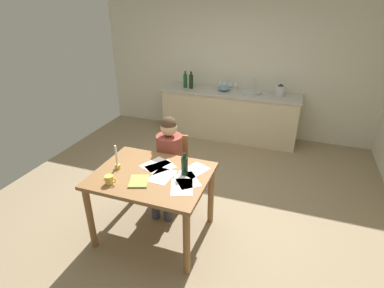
% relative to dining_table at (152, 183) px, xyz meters
% --- Properties ---
extents(ground_plane, '(5.20, 5.20, 0.04)m').
position_rel_dining_table_xyz_m(ground_plane, '(0.17, 0.65, -0.69)').
color(ground_plane, '#937F60').
extents(wall_back, '(5.20, 0.12, 2.60)m').
position_rel_dining_table_xyz_m(wall_back, '(0.17, 3.25, 0.63)').
color(wall_back, beige).
rests_on(wall_back, ground).
extents(kitchen_counter, '(2.52, 0.64, 0.90)m').
position_rel_dining_table_xyz_m(kitchen_counter, '(0.17, 2.89, -0.22)').
color(kitchen_counter, beige).
rests_on(kitchen_counter, ground).
extents(dining_table, '(1.20, 0.93, 0.79)m').
position_rel_dining_table_xyz_m(dining_table, '(0.00, 0.00, 0.00)').
color(dining_table, olive).
rests_on(dining_table, ground).
extents(chair_at_table, '(0.44, 0.44, 0.88)m').
position_rel_dining_table_xyz_m(chair_at_table, '(-0.07, 0.71, -0.18)').
color(chair_at_table, olive).
rests_on(chair_at_table, ground).
extents(person_seated, '(0.36, 0.61, 1.19)m').
position_rel_dining_table_xyz_m(person_seated, '(-0.06, 0.56, 0.00)').
color(person_seated, brown).
rests_on(person_seated, ground).
extents(coffee_mug, '(0.12, 0.08, 0.09)m').
position_rel_dining_table_xyz_m(coffee_mug, '(-0.31, -0.30, 0.16)').
color(coffee_mug, '#F2CC4C').
rests_on(coffee_mug, dining_table).
extents(candlestick, '(0.06, 0.06, 0.28)m').
position_rel_dining_table_xyz_m(candlestick, '(-0.39, -0.02, 0.20)').
color(candlestick, gold).
rests_on(candlestick, dining_table).
extents(book_magazine, '(0.25, 0.28, 0.02)m').
position_rel_dining_table_xyz_m(book_magazine, '(-0.05, -0.18, 0.13)').
color(book_magazine, '#95A148').
rests_on(book_magazine, dining_table).
extents(paper_letter, '(0.35, 0.36, 0.00)m').
position_rel_dining_table_xyz_m(paper_letter, '(0.39, 0.01, 0.12)').
color(paper_letter, white).
rests_on(paper_letter, dining_table).
extents(paper_bill, '(0.31, 0.36, 0.00)m').
position_rel_dining_table_xyz_m(paper_bill, '(0.40, 0.22, 0.12)').
color(paper_bill, white).
rests_on(paper_bill, dining_table).
extents(paper_envelope, '(0.31, 0.36, 0.00)m').
position_rel_dining_table_xyz_m(paper_envelope, '(-0.05, 0.19, 0.12)').
color(paper_envelope, white).
rests_on(paper_envelope, dining_table).
extents(paper_receipt, '(0.35, 0.36, 0.00)m').
position_rel_dining_table_xyz_m(paper_receipt, '(0.03, 0.16, 0.12)').
color(paper_receipt, white).
rests_on(paper_receipt, dining_table).
extents(paper_notice, '(0.23, 0.31, 0.00)m').
position_rel_dining_table_xyz_m(paper_notice, '(0.12, -0.00, 0.12)').
color(paper_notice, white).
rests_on(paper_notice, dining_table).
extents(paper_flyer, '(0.30, 0.35, 0.00)m').
position_rel_dining_table_xyz_m(paper_flyer, '(0.39, -0.12, 0.12)').
color(paper_flyer, white).
rests_on(paper_flyer, dining_table).
extents(wine_bottle_on_table, '(0.07, 0.07, 0.25)m').
position_rel_dining_table_xyz_m(wine_bottle_on_table, '(0.33, 0.11, 0.22)').
color(wine_bottle_on_table, black).
rests_on(wine_bottle_on_table, dining_table).
extents(sink_unit, '(0.36, 0.36, 0.24)m').
position_rel_dining_table_xyz_m(sink_unit, '(0.54, 2.89, 0.25)').
color(sink_unit, '#B2B7BC').
rests_on(sink_unit, kitchen_counter).
extents(bottle_oil, '(0.07, 0.07, 0.31)m').
position_rel_dining_table_xyz_m(bottle_oil, '(-0.70, 2.86, 0.36)').
color(bottle_oil, '#194C23').
rests_on(bottle_oil, kitchen_counter).
extents(bottle_vinegar, '(0.08, 0.08, 0.31)m').
position_rel_dining_table_xyz_m(bottle_vinegar, '(-0.58, 2.84, 0.36)').
color(bottle_vinegar, black).
rests_on(bottle_vinegar, kitchen_counter).
extents(mixing_bowl, '(0.22, 0.22, 0.10)m').
position_rel_dining_table_xyz_m(mixing_bowl, '(0.04, 2.89, 0.27)').
color(mixing_bowl, '#668C99').
rests_on(mixing_bowl, kitchen_counter).
extents(stovetop_kettle, '(0.18, 0.18, 0.22)m').
position_rel_dining_table_xyz_m(stovetop_kettle, '(1.03, 2.89, 0.32)').
color(stovetop_kettle, '#B7BABF').
rests_on(stovetop_kettle, kitchen_counter).
extents(wine_glass_near_sink, '(0.07, 0.07, 0.15)m').
position_rel_dining_table_xyz_m(wine_glass_near_sink, '(0.22, 3.04, 0.33)').
color(wine_glass_near_sink, silver).
rests_on(wine_glass_near_sink, kitchen_counter).
extents(wine_glass_by_kettle, '(0.07, 0.07, 0.15)m').
position_rel_dining_table_xyz_m(wine_glass_by_kettle, '(0.12, 3.04, 0.33)').
color(wine_glass_by_kettle, silver).
rests_on(wine_glass_by_kettle, kitchen_counter).
extents(wine_glass_back_left, '(0.07, 0.07, 0.15)m').
position_rel_dining_table_xyz_m(wine_glass_back_left, '(0.01, 3.04, 0.33)').
color(wine_glass_back_left, silver).
rests_on(wine_glass_back_left, kitchen_counter).
extents(wine_glass_back_right, '(0.07, 0.07, 0.15)m').
position_rel_dining_table_xyz_m(wine_glass_back_right, '(-0.07, 3.04, 0.33)').
color(wine_glass_back_right, silver).
rests_on(wine_glass_back_right, kitchen_counter).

